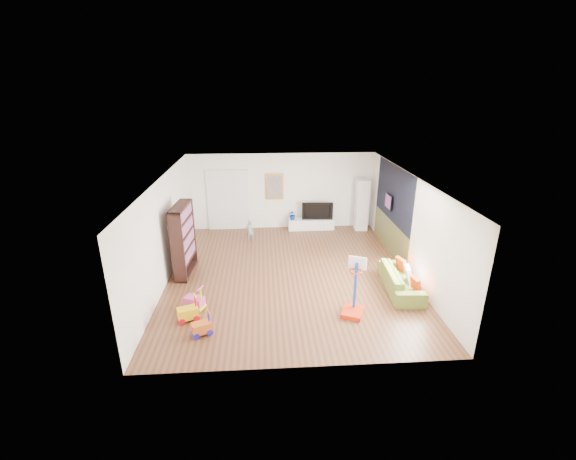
{
  "coord_description": "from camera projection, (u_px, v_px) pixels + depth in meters",
  "views": [
    {
      "loc": [
        -0.67,
        -9.48,
        4.9
      ],
      "look_at": [
        0.0,
        0.4,
        1.15
      ],
      "focal_mm": 24.0,
      "sensor_mm": 36.0,
      "label": 1
    }
  ],
  "objects": [
    {
      "name": "pillow_right",
      "position": [
        401.0,
        264.0,
        10.19
      ],
      "size": [
        0.19,
        0.37,
        0.36
      ],
      "primitive_type": "cube",
      "rotation": [
        0.0,
        0.0,
        0.29
      ],
      "color": "red",
      "rests_on": "sofa"
    },
    {
      "name": "olive_wainscot",
      "position": [
        390.0,
        236.0,
        11.95
      ],
      "size": [
        0.01,
        3.2,
        1.0
      ],
      "primitive_type": "cube",
      "color": "brown",
      "rests_on": "wall_right"
    },
    {
      "name": "ride_on_yellow",
      "position": [
        187.0,
        309.0,
        8.43
      ],
      "size": [
        0.51,
        0.42,
        0.59
      ],
      "primitive_type": "cube",
      "rotation": [
        0.0,
        0.0,
        0.37
      ],
      "color": "yellow",
      "rests_on": "ground"
    },
    {
      "name": "basketball_hoop",
      "position": [
        354.0,
        288.0,
        8.53
      ],
      "size": [
        0.65,
        0.7,
        1.35
      ],
      "primitive_type": "cube",
      "rotation": [
        0.0,
        0.0,
        -0.41
      ],
      "color": "red",
      "rests_on": "ground"
    },
    {
      "name": "media_console",
      "position": [
        311.0,
        224.0,
        13.87
      ],
      "size": [
        1.64,
        0.42,
        0.38
      ],
      "primitive_type": "cube",
      "rotation": [
        0.0,
        0.0,
        0.01
      ],
      "color": "white",
      "rests_on": "ground"
    },
    {
      "name": "ride_on_orange",
      "position": [
        201.0,
        324.0,
        7.95
      ],
      "size": [
        0.46,
        0.38,
        0.53
      ],
      "primitive_type": "cube",
      "rotation": [
        0.0,
        0.0,
        0.41
      ],
      "color": "#CD5D1D",
      "rests_on": "ground"
    },
    {
      "name": "wall_left",
      "position": [
        164.0,
        231.0,
        9.93
      ],
      "size": [
        0.0,
        7.5,
        2.7
      ],
      "primitive_type": "cube",
      "color": "silver",
      "rests_on": "ground"
    },
    {
      "name": "pillow_left",
      "position": [
        416.0,
        284.0,
        9.18
      ],
      "size": [
        0.14,
        0.36,
        0.35
      ],
      "primitive_type": "cube",
      "rotation": [
        0.0,
        0.0,
        0.14
      ],
      "color": "red",
      "rests_on": "sofa"
    },
    {
      "name": "tall_cabinet",
      "position": [
        362.0,
        205.0,
        13.6
      ],
      "size": [
        0.45,
        0.45,
        1.84
      ],
      "primitive_type": "cube",
      "rotation": [
        0.0,
        0.0,
        -0.05
      ],
      "color": "white",
      "rests_on": "ground"
    },
    {
      "name": "wall_front",
      "position": [
        304.0,
        304.0,
        6.64
      ],
      "size": [
        6.5,
        0.0,
        2.7
      ],
      "primitive_type": "cube",
      "color": "white",
      "rests_on": "ground"
    },
    {
      "name": "tv",
      "position": [
        317.0,
        210.0,
        13.74
      ],
      "size": [
        1.11,
        0.21,
        0.63
      ],
      "primitive_type": "imported",
      "rotation": [
        0.0,
        0.0,
        -0.06
      ],
      "color": "black",
      "rests_on": "media_console"
    },
    {
      "name": "vase_plant",
      "position": [
        293.0,
        215.0,
        13.69
      ],
      "size": [
        0.34,
        0.31,
        0.36
      ],
      "primitive_type": "imported",
      "rotation": [
        0.0,
        0.0,
        -0.09
      ],
      "color": "navy",
      "rests_on": "media_console"
    },
    {
      "name": "painting_back",
      "position": [
        275.0,
        186.0,
        13.52
      ],
      "size": [
        0.62,
        0.06,
        0.92
      ],
      "primitive_type": "cube",
      "color": "gold",
      "rests_on": "wall_back"
    },
    {
      "name": "doorway",
      "position": [
        228.0,
        201.0,
        13.59
      ],
      "size": [
        1.45,
        0.06,
        2.1
      ],
      "primitive_type": "cube",
      "color": "white",
      "rests_on": "ground"
    },
    {
      "name": "child",
      "position": [
        250.0,
        231.0,
        12.65
      ],
      "size": [
        0.32,
        0.24,
        0.78
      ],
      "primitive_type": "imported",
      "rotation": [
        0.0,
        0.0,
        3.36
      ],
      "color": "gray",
      "rests_on": "ground"
    },
    {
      "name": "sofa",
      "position": [
        401.0,
        280.0,
        9.71
      ],
      "size": [
        0.87,
        1.95,
        0.56
      ],
      "primitive_type": "imported",
      "rotation": [
        0.0,
        0.0,
        1.51
      ],
      "color": "olive",
      "rests_on": "ground"
    },
    {
      "name": "ceiling",
      "position": [
        289.0,
        178.0,
        9.66
      ],
      "size": [
        6.5,
        7.5,
        0.0
      ],
      "primitive_type": "cube",
      "color": "white",
      "rests_on": "ground"
    },
    {
      "name": "bookshelf",
      "position": [
        183.0,
        240.0,
        10.39
      ],
      "size": [
        0.43,
        1.35,
        1.94
      ],
      "primitive_type": "cube",
      "rotation": [
        0.0,
        0.0,
        -0.06
      ],
      "color": "black",
      "rests_on": "ground"
    },
    {
      "name": "pillow_center",
      "position": [
        409.0,
        274.0,
        9.65
      ],
      "size": [
        0.18,
        0.42,
        0.41
      ],
      "primitive_type": "cube",
      "rotation": [
        0.0,
        0.0,
        -0.2
      ],
      "color": "white",
      "rests_on": "sofa"
    },
    {
      "name": "floor",
      "position": [
        289.0,
        274.0,
        10.62
      ],
      "size": [
        6.5,
        7.5,
        0.0
      ],
      "primitive_type": "cube",
      "color": "brown",
      "rests_on": "ground"
    },
    {
      "name": "wall_back",
      "position": [
        282.0,
        191.0,
        13.64
      ],
      "size": [
        6.5,
        0.0,
        2.7
      ],
      "primitive_type": "cube",
      "color": "white",
      "rests_on": "ground"
    },
    {
      "name": "artwork_right",
      "position": [
        389.0,
        201.0,
        11.76
      ],
      "size": [
        0.04,
        0.56,
        0.46
      ],
      "primitive_type": "cube",
      "color": "#7F3F8C",
      "rests_on": "wall_right"
    },
    {
      "name": "ride_on_pink",
      "position": [
        194.0,
        298.0,
        8.86
      ],
      "size": [
        0.52,
        0.43,
        0.59
      ],
      "primitive_type": "cube",
      "rotation": [
        0.0,
        0.0,
        -0.41
      ],
      "color": "#CC4289",
      "rests_on": "ground"
    },
    {
      "name": "navy_accent",
      "position": [
        394.0,
        194.0,
        11.47
      ],
      "size": [
        0.01,
        3.2,
        1.7
      ],
      "primitive_type": "cube",
      "color": "black",
      "rests_on": "wall_right"
    },
    {
      "name": "wall_right",
      "position": [
        409.0,
        225.0,
        10.35
      ],
      "size": [
        0.0,
        7.5,
        2.7
      ],
      "primitive_type": "cube",
      "color": "silver",
      "rests_on": "ground"
    }
  ]
}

